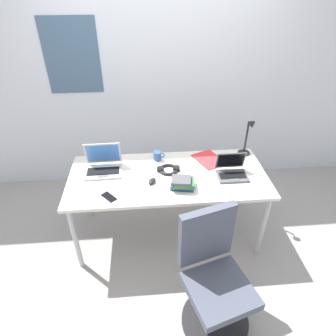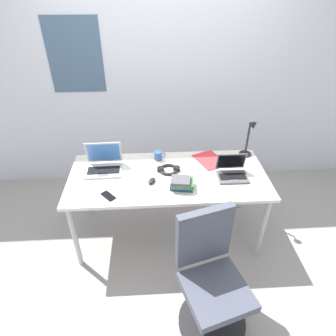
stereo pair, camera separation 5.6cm
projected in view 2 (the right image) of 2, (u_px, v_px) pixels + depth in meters
name	position (u px, v px, depth m)	size (l,w,h in m)	color
ground_plane	(168.00, 232.00, 3.10)	(12.00, 12.00, 0.00)	gray
wall_back	(162.00, 77.00, 3.27)	(6.00, 0.13, 2.60)	silver
desk	(168.00, 180.00, 2.71)	(1.80, 0.80, 0.74)	silver
desk_lamp	(249.00, 139.00, 2.84)	(0.12, 0.18, 0.40)	black
laptop_front_left	(104.00, 165.00, 2.73)	(0.34, 0.28, 0.25)	#B7BABC
laptop_far_corner	(232.00, 172.00, 2.65)	(0.27, 0.24, 0.20)	#515459
computer_mouse	(152.00, 181.00, 2.58)	(0.06, 0.10, 0.03)	black
cell_phone	(108.00, 196.00, 2.43)	(0.06, 0.14, 0.01)	black
headphones	(169.00, 169.00, 2.73)	(0.21, 0.18, 0.04)	black
book_stack	(182.00, 183.00, 2.50)	(0.22, 0.17, 0.10)	navy
paper_folder_mid_desk	(210.00, 160.00, 2.88)	(0.23, 0.31, 0.01)	red
coffee_mug	(158.00, 156.00, 2.87)	(0.11, 0.08, 0.09)	#2D518C
office_chair	(211.00, 283.00, 2.15)	(0.55, 0.60, 0.97)	black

